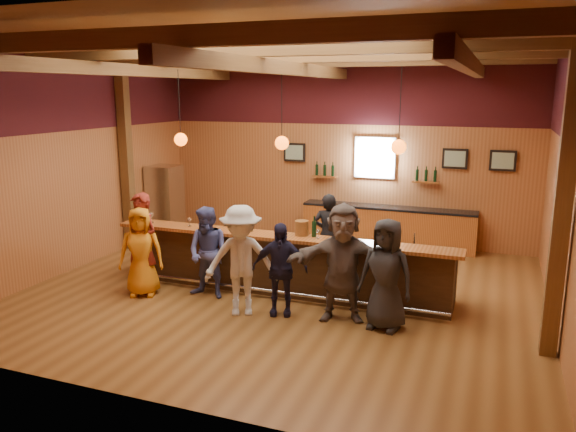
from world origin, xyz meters
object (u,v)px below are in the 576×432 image
at_px(customer_denim, 209,253).
at_px(customer_white, 241,261).
at_px(customer_redvest, 142,243).
at_px(customer_brown, 343,263).
at_px(customer_dark, 386,274).
at_px(bartender, 328,235).
at_px(back_bar_cabinet, 387,227).
at_px(stainless_fridge, 165,202).
at_px(bottle_a, 314,229).
at_px(ice_bucket, 302,228).
at_px(customer_orange, 141,252).
at_px(bar_counter, 286,262).
at_px(customer_navy, 280,269).

xyz_separation_m(customer_denim, customer_white, (0.87, -0.51, 0.10)).
distance_m(customer_redvest, customer_white, 2.12).
height_order(customer_brown, customer_dark, customer_brown).
distance_m(customer_dark, bartender, 2.64).
distance_m(back_bar_cabinet, customer_white, 5.15).
relative_size(stainless_fridge, bottle_a, 4.90).
bearing_deg(customer_white, bottle_a, 29.50).
height_order(ice_bucket, bottle_a, bottle_a).
relative_size(customer_orange, customer_dark, 0.93).
height_order(back_bar_cabinet, customer_white, customer_white).
xyz_separation_m(customer_denim, bartender, (1.60, 1.90, 0.01)).
height_order(customer_white, bartender, customer_white).
distance_m(bar_counter, ice_bucket, 0.83).
bearing_deg(customer_navy, ice_bucket, 71.23).
bearing_deg(back_bar_cabinet, customer_navy, -100.40).
bearing_deg(back_bar_cabinet, stainless_fridge, -168.07).
relative_size(bar_counter, customer_denim, 3.88).
relative_size(stainless_fridge, customer_brown, 0.96).
bearing_deg(customer_white, ice_bucket, 38.01).
distance_m(bar_counter, customer_redvest, 2.61).
bearing_deg(bottle_a, customer_denim, -160.09).
xyz_separation_m(bar_counter, customer_brown, (1.33, -0.98, 0.42)).
bearing_deg(stainless_fridge, bartender, -16.86).
relative_size(customer_denim, ice_bucket, 6.25).
relative_size(stainless_fridge, customer_orange, 1.13).
distance_m(customer_orange, ice_bucket, 2.87).
bearing_deg(bartender, customer_dark, 118.13).
bearing_deg(customer_denim, bar_counter, 39.70).
height_order(bar_counter, customer_dark, customer_dark).
relative_size(bar_counter, bartender, 3.84).
bearing_deg(customer_brown, customer_orange, 168.93).
bearing_deg(bottle_a, customer_redvest, -164.35).
xyz_separation_m(customer_orange, bottle_a, (2.90, 0.95, 0.45)).
bearing_deg(customer_redvest, customer_navy, 11.38).
distance_m(customer_white, customer_navy, 0.64).
distance_m(stainless_fridge, customer_white, 5.42).
height_order(stainless_fridge, customer_redvest, customer_redvest).
relative_size(customer_redvest, ice_bucket, 7.03).
xyz_separation_m(back_bar_cabinet, customer_dark, (0.85, -4.65, 0.39)).
relative_size(back_bar_cabinet, customer_white, 2.20).
relative_size(back_bar_cabinet, customer_dark, 2.32).
bearing_deg(bartender, bar_counter, 57.64).
bearing_deg(bar_counter, bartender, 65.48).
height_order(customer_redvest, customer_denim, customer_redvest).
relative_size(stainless_fridge, customer_navy, 1.17).
distance_m(back_bar_cabinet, bartender, 2.63).
relative_size(bar_counter, customer_orange, 3.94).
bearing_deg(customer_orange, ice_bucket, -3.41).
bearing_deg(bottle_a, bar_counter, 160.20).
bearing_deg(customer_orange, customer_brown, -20.32).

